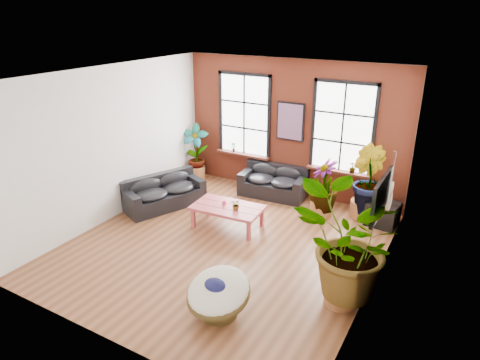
% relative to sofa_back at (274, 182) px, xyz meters
% --- Properties ---
extents(room, '(6.04, 6.54, 3.54)m').
position_rel_sofa_back_xyz_m(room, '(0.24, -2.69, 1.39)').
color(room, brown).
rests_on(room, ground).
extents(sofa_back, '(1.79, 0.97, 0.79)m').
position_rel_sofa_back_xyz_m(sofa_back, '(0.00, 0.00, 0.00)').
color(sofa_back, black).
rests_on(sofa_back, ground).
extents(sofa_left, '(1.53, 2.14, 0.78)m').
position_rel_sofa_back_xyz_m(sofa_left, '(-2.10, -1.98, -0.01)').
color(sofa_left, black).
rests_on(sofa_left, ground).
extents(coffee_table, '(1.62, 0.99, 0.60)m').
position_rel_sofa_back_xyz_m(coffee_table, '(-0.14, -2.13, 0.09)').
color(coffee_table, '#AE3E45').
rests_on(coffee_table, ground).
extents(papasan_chair, '(1.16, 1.18, 0.78)m').
position_rel_sofa_back_xyz_m(papasan_chair, '(1.30, -4.79, 0.04)').
color(papasan_chair, '#503F1C').
rests_on(papasan_chair, ground).
extents(poster, '(0.74, 0.06, 0.98)m').
position_rel_sofa_back_xyz_m(poster, '(0.24, 0.34, 1.59)').
color(poster, black).
rests_on(poster, room).
extents(tv_wall_unit, '(0.13, 1.86, 1.20)m').
position_rel_sofa_back_xyz_m(tv_wall_unit, '(3.18, -2.24, 1.18)').
color(tv_wall_unit, black).
rests_on(tv_wall_unit, room).
extents(media_box, '(0.73, 0.63, 0.55)m').
position_rel_sofa_back_xyz_m(media_box, '(2.89, -0.32, -0.08)').
color(media_box, black).
rests_on(media_box, ground).
extents(pot_back_left, '(0.63, 0.63, 0.37)m').
position_rel_sofa_back_xyz_m(pot_back_left, '(-2.46, -0.06, -0.17)').
color(pot_back_left, '#A26135').
rests_on(pot_back_left, ground).
extents(pot_back_right, '(0.64, 0.64, 0.41)m').
position_rel_sofa_back_xyz_m(pot_back_right, '(2.37, -0.13, -0.15)').
color(pot_back_right, '#A26135').
rests_on(pot_back_right, ground).
extents(pot_right_wall, '(0.59, 0.59, 0.38)m').
position_rel_sofa_back_xyz_m(pot_right_wall, '(2.91, -3.55, -0.17)').
color(pot_right_wall, '#A26135').
rests_on(pot_right_wall, ground).
extents(pot_mid, '(0.70, 0.70, 0.38)m').
position_rel_sofa_back_xyz_m(pot_mid, '(1.49, -0.50, -0.17)').
color(pot_mid, '#A26135').
rests_on(pot_mid, ground).
extents(floor_plant_back_left, '(0.92, 0.80, 1.46)m').
position_rel_sofa_back_xyz_m(floor_plant_back_left, '(-2.46, -0.06, 0.52)').
color(floor_plant_back_left, '#315416').
rests_on(floor_plant_back_left, ground).
extents(floor_plant_back_right, '(1.11, 1.12, 1.59)m').
position_rel_sofa_back_xyz_m(floor_plant_back_right, '(2.41, -0.13, 0.59)').
color(floor_plant_back_right, '#315416').
rests_on(floor_plant_back_right, ground).
extents(floor_plant_right_wall, '(2.19, 2.10, 1.88)m').
position_rel_sofa_back_xyz_m(floor_plant_right_wall, '(2.94, -3.57, 0.74)').
color(floor_plant_right_wall, '#315416').
rests_on(floor_plant_right_wall, ground).
extents(floor_plant_mid, '(0.98, 0.98, 1.25)m').
position_rel_sofa_back_xyz_m(floor_plant_mid, '(1.52, -0.51, 0.41)').
color(floor_plant_mid, '#315416').
rests_on(floor_plant_mid, ground).
extents(table_plant, '(0.27, 0.24, 0.26)m').
position_rel_sofa_back_xyz_m(table_plant, '(0.13, -2.20, 0.27)').
color(table_plant, '#315416').
rests_on(table_plant, coffee_table).
extents(sill_plant_left, '(0.17, 0.17, 0.27)m').
position_rel_sofa_back_xyz_m(sill_plant_left, '(-1.41, 0.29, 0.68)').
color(sill_plant_left, '#315416').
rests_on(sill_plant_left, room).
extents(sill_plant_right, '(0.19, 0.19, 0.27)m').
position_rel_sofa_back_xyz_m(sill_plant_right, '(1.94, 0.29, 0.68)').
color(sill_plant_right, '#315416').
rests_on(sill_plant_right, room).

